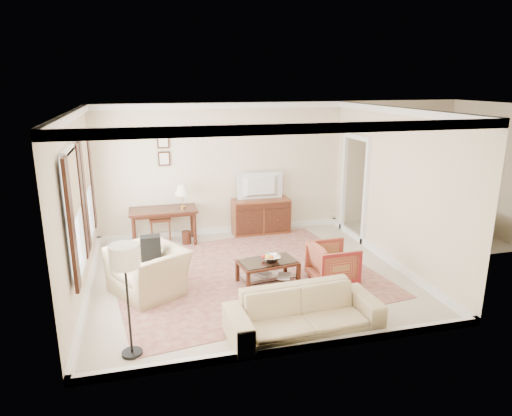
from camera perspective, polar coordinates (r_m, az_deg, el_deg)
name	(u,v)px	position (r m, az deg, el deg)	size (l,w,h in m)	color
room_shell	(249,136)	(7.55, -0.91, 8.99)	(5.51, 5.01, 2.91)	beige
annex_bedroom	(432,220)	(10.92, 21.17, -1.41)	(3.00, 2.70, 2.90)	beige
window_front	(74,213)	(6.90, -21.78, -0.59)	(0.12, 1.56, 1.80)	#CCB284
window_rear	(86,188)	(8.44, -20.54, 2.36)	(0.12, 1.56, 1.80)	#CCB284
doorway	(354,189)	(10.12, 12.17, 2.32)	(0.10, 1.12, 2.25)	white
rug	(245,274)	(8.24, -1.41, -8.25)	(4.43, 3.80, 0.01)	maroon
writing_desk	(163,214)	(9.73, -11.51, -0.75)	(1.39, 0.70, 0.76)	#472114
desk_chair	(160,215)	(10.10, -11.96, -0.92)	(0.45, 0.45, 1.05)	brown
desk_lamp	(182,196)	(9.67, -9.18, 1.47)	(0.32, 0.32, 0.50)	silver
framed_prints	(164,150)	(9.88, -11.47, 7.16)	(0.25, 0.04, 0.68)	#472114
sideboard	(261,216)	(10.29, 0.60, -1.02)	(1.28, 0.49, 0.79)	brown
tv	(261,178)	(10.05, 0.65, 3.78)	(0.98, 0.56, 0.13)	black
coffee_table	(268,266)	(7.79, 1.47, -7.27)	(1.04, 0.70, 0.41)	#472114
fruit_bowl	(272,257)	(7.76, 1.96, -6.15)	(0.42, 0.42, 0.10)	silver
book_a	(259,275)	(7.81, 0.32, -8.40)	(0.28, 0.04, 0.38)	brown
book_b	(278,276)	(7.81, 2.74, -8.45)	(0.28, 0.03, 0.38)	brown
striped_armchair	(333,261)	(7.94, 9.60, -6.56)	(0.73, 0.68, 0.75)	maroon
club_armchair	(148,263)	(7.61, -13.31, -6.73)	(1.15, 0.75, 1.01)	tan
backpack	(151,246)	(7.61, -13.04, -4.69)	(0.32, 0.22, 0.40)	black
sofa	(304,306)	(6.34, 6.00, -12.04)	(2.10, 0.61, 0.82)	tan
floor_lamp	(125,265)	(5.70, -16.08, -6.81)	(0.36, 0.36, 1.47)	black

